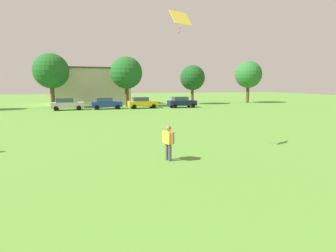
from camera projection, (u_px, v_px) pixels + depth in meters
ground_plane at (92, 121)px, 27.17m from camera, size 160.00×160.00×0.00m
adult_bystander at (168, 140)px, 13.04m from camera, size 0.46×0.77×1.69m
kite at (180, 19)px, 14.02m from camera, size 1.24×0.87×1.10m
parked_car_silver_0 at (67, 104)px, 38.43m from camera, size 4.30×2.02×1.68m
parked_car_blue_1 at (106, 103)px, 40.03m from camera, size 4.30×2.02×1.68m
parked_car_yellow_2 at (142, 103)px, 41.27m from camera, size 4.30×2.02×1.68m
parked_car_navy_3 at (182, 102)px, 42.60m from camera, size 4.30×2.02×1.68m
tree_left at (51, 71)px, 41.45m from camera, size 5.26×5.26×8.19m
tree_center at (126, 73)px, 44.01m from camera, size 5.09×5.09×7.93m
tree_right at (193, 78)px, 49.75m from camera, size 4.47×4.47×6.96m
tree_far_right at (248, 75)px, 53.21m from camera, size 5.12×5.12×7.97m
house_left at (92, 86)px, 51.11m from camera, size 13.50×9.11×6.50m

